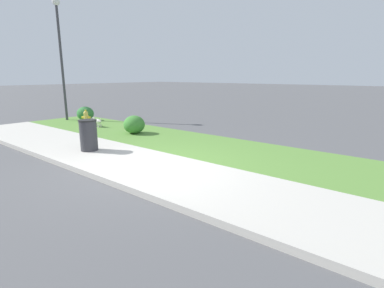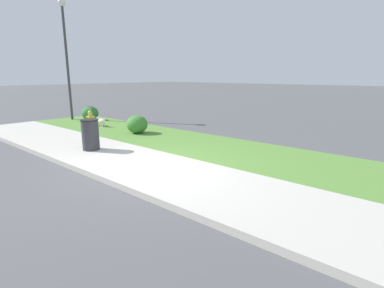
{
  "view_description": "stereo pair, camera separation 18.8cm",
  "coord_description": "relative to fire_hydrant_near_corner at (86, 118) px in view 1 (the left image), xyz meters",
  "views": [
    {
      "loc": [
        4.83,
        -4.35,
        2.02
      ],
      "look_at": [
        0.38,
        1.04,
        0.4
      ],
      "focal_mm": 28.0,
      "sensor_mm": 36.0,
      "label": 1
    },
    {
      "loc": [
        4.97,
        -4.23,
        2.02
      ],
      "look_at": [
        0.38,
        1.04,
        0.4
      ],
      "focal_mm": 28.0,
      "sensor_mm": 36.0,
      "label": 2
    }
  ],
  "objects": [
    {
      "name": "grass_verge",
      "position": [
        6.16,
        0.27,
        -0.3
      ],
      "size": [
        18.0,
        2.76,
        0.01
      ],
      "primitive_type": "cube",
      "color": "#568438",
      "rests_on": "ground"
    },
    {
      "name": "street_curb",
      "position": [
        6.16,
        -3.41,
        -0.24
      ],
      "size": [
        18.0,
        0.16,
        0.12
      ],
      "primitive_type": "cube",
      "color": "#BCB7AD",
      "rests_on": "ground"
    },
    {
      "name": "shrub_bush_far_verge",
      "position": [
        -1.28,
        0.74,
        0.01
      ],
      "size": [
        0.74,
        0.74,
        0.63
      ],
      "color": "#337538",
      "rests_on": "ground"
    },
    {
      "name": "fire_hydrant_near_corner",
      "position": [
        0.0,
        0.0,
        0.0
      ],
      "size": [
        0.34,
        0.33,
        0.64
      ],
      "rotation": [
        0.0,
        0.0,
        0.63
      ],
      "color": "gold",
      "rests_on": "ground"
    },
    {
      "name": "street_lamp",
      "position": [
        -2.12,
        0.3,
        3.07
      ],
      "size": [
        0.32,
        0.32,
        5.19
      ],
      "color": "#3D3D42",
      "rests_on": "ground"
    },
    {
      "name": "ground_plane",
      "position": [
        6.16,
        -2.22,
        -0.3
      ],
      "size": [
        120.0,
        120.0,
        0.0
      ],
      "primitive_type": "plane",
      "color": "#515154"
    },
    {
      "name": "trash_bin",
      "position": [
        3.79,
        -2.24,
        0.12
      ],
      "size": [
        0.48,
        0.48,
        0.85
      ],
      "color": "#333338",
      "rests_on": "ground"
    },
    {
      "name": "shrub_bush_mid_verge",
      "position": [
        2.82,
        0.15,
        0.01
      ],
      "size": [
        0.75,
        0.75,
        0.63
      ],
      "color": "#3D7F33",
      "rests_on": "ground"
    },
    {
      "name": "sidewalk_pavement",
      "position": [
        6.16,
        -2.22,
        -0.3
      ],
      "size": [
        18.0,
        2.22,
        0.01
      ],
      "primitive_type": "cube",
      "color": "#BCB7AD",
      "rests_on": "ground"
    },
    {
      "name": "small_white_dog",
      "position": [
        0.63,
        0.07,
        -0.08
      ],
      "size": [
        0.56,
        0.22,
        0.4
      ],
      "rotation": [
        0.0,
        0.0,
        3.2
      ],
      "color": "silver",
      "rests_on": "ground"
    }
  ]
}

